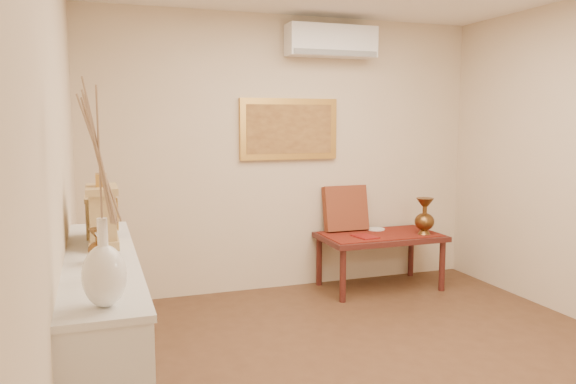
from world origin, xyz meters
name	(u,v)px	position (x,y,z in m)	size (l,w,h in m)	color
floor	(401,381)	(0.00, 0.00, 0.00)	(4.50, 4.50, 0.00)	brown
wall_back	(288,154)	(0.00, 2.25, 1.35)	(4.00, 0.02, 2.70)	beige
wall_left	(60,187)	(-2.00, 0.00, 1.35)	(0.02, 4.50, 2.70)	beige
white_vase	(101,193)	(-1.81, -0.85, 1.42)	(0.17, 0.17, 0.87)	white
candlestick	(103,256)	(-1.82, -0.47, 1.09)	(0.10, 0.10, 0.22)	silver
brass_urn_small	(98,241)	(-1.83, -0.13, 1.09)	(0.10, 0.10, 0.22)	brown
table_cloth	(380,234)	(0.85, 1.88, 0.55)	(1.14, 0.59, 0.01)	maroon
brass_urn_tall	(425,212)	(1.26, 1.72, 0.78)	(0.20, 0.20, 0.44)	brown
plate	(376,229)	(0.91, 2.08, 0.56)	(0.19, 0.19, 0.01)	white
menu	(365,236)	(0.63, 1.78, 0.56)	(0.18, 0.25, 0.01)	maroon
cushion	(345,208)	(0.59, 2.15, 0.79)	(0.46, 0.10, 0.46)	#5D1215
display_ledge	(104,346)	(-1.82, 0.00, 0.49)	(0.37, 2.02, 0.98)	silver
mantel_clock	(103,215)	(-1.80, 0.26, 1.15)	(0.17, 0.36, 0.41)	tan
wooden_chest	(99,217)	(-1.82, 0.53, 1.10)	(0.16, 0.21, 0.24)	tan
low_table	(380,241)	(0.85, 1.88, 0.48)	(1.20, 0.70, 0.55)	#4A1B16
painting	(289,129)	(0.00, 2.22, 1.60)	(1.00, 0.06, 0.60)	#BD8B3C
ac_unit	(331,41)	(0.40, 2.12, 2.45)	(0.90, 0.25, 0.30)	white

